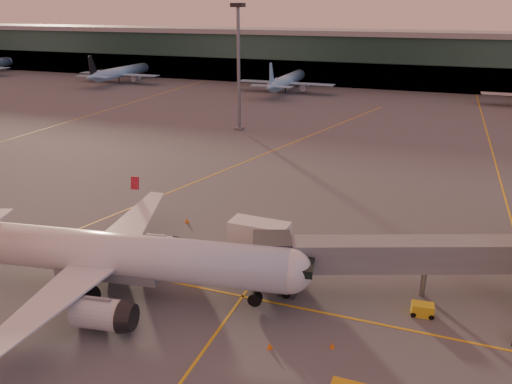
% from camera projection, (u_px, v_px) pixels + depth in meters
% --- Properties ---
extents(ground, '(600.00, 600.00, 0.00)m').
position_uv_depth(ground, '(168.00, 315.00, 42.98)').
color(ground, '#4C4F54').
rests_on(ground, ground).
extents(taxi_markings, '(100.12, 173.00, 0.01)m').
position_uv_depth(taxi_markings, '(261.00, 163.00, 84.46)').
color(taxi_markings, gold).
rests_on(taxi_markings, ground).
extents(terminal, '(400.00, 20.00, 17.60)m').
position_uv_depth(terminal, '(381.00, 59.00, 164.56)').
color(terminal, '#19382D').
rests_on(terminal, ground).
extents(mast_west_near, '(2.40, 2.40, 25.60)m').
position_uv_depth(mast_west_near, '(239.00, 59.00, 102.28)').
color(mast_west_near, slate).
rests_on(mast_west_near, ground).
extents(distant_aircraft_row, '(350.00, 34.00, 13.00)m').
position_uv_depth(distant_aircraft_row, '(407.00, 99.00, 143.21)').
color(distant_aircraft_row, '#87BBE3').
rests_on(distant_aircraft_row, ground).
extents(main_airplane, '(37.98, 34.41, 11.49)m').
position_uv_depth(main_airplane, '(108.00, 255.00, 45.33)').
color(main_airplane, silver).
rests_on(main_airplane, ground).
extents(jet_bridge, '(31.08, 14.01, 5.74)m').
position_uv_depth(jet_bridge, '(443.00, 256.00, 44.62)').
color(jet_bridge, slate).
rests_on(jet_bridge, ground).
extents(catering_truck, '(6.11, 2.94, 4.67)m').
position_uv_depth(catering_truck, '(260.00, 241.00, 50.65)').
color(catering_truck, red).
rests_on(catering_truck, ground).
extents(gpu_cart, '(2.00, 1.31, 1.11)m').
position_uv_depth(gpu_cart, '(422.00, 310.00, 42.78)').
color(gpu_cart, gold).
rests_on(gpu_cart, ground).
extents(cone_nose, '(0.38, 0.38, 0.48)m').
position_uv_depth(cone_nose, '(332.00, 345.00, 38.80)').
color(cone_nose, orange).
rests_on(cone_nose, ground).
extents(cone_wing_left, '(0.49, 0.49, 0.62)m').
position_uv_depth(cone_wing_left, '(187.00, 220.00, 61.28)').
color(cone_wing_left, orange).
rests_on(cone_wing_left, ground).
extents(cone_fwd, '(0.42, 0.42, 0.53)m').
position_uv_depth(cone_fwd, '(270.00, 346.00, 38.71)').
color(cone_fwd, orange).
rests_on(cone_fwd, ground).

